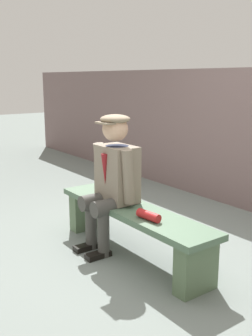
{
  "coord_description": "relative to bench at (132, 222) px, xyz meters",
  "views": [
    {
      "loc": [
        -2.76,
        2.07,
        1.61
      ],
      "look_at": [
        0.09,
        0.0,
        0.81
      ],
      "focal_mm": 42.67,
      "sensor_mm": 36.0,
      "label": 1
    }
  ],
  "objects": [
    {
      "name": "rolled_magazine",
      "position": [
        -0.34,
        0.08,
        0.17
      ],
      "size": [
        0.23,
        0.09,
        0.07
      ],
      "primitive_type": "cylinder",
      "rotation": [
        0.0,
        1.57,
        0.09
      ],
      "color": "#B21E1E",
      "rests_on": "bench"
    },
    {
      "name": "ground_plane",
      "position": [
        0.0,
        0.0,
        -0.32
      ],
      "size": [
        30.0,
        30.0,
        0.0
      ],
      "primitive_type": "plane",
      "color": "gray"
    },
    {
      "name": "bench",
      "position": [
        0.0,
        0.0,
        0.0
      ],
      "size": [
        1.88,
        0.42,
        0.46
      ],
      "color": "#4F6B52",
      "rests_on": "ground"
    },
    {
      "name": "seated_man",
      "position": [
        0.23,
        0.05,
        0.39
      ],
      "size": [
        0.57,
        0.54,
        1.28
      ],
      "color": "gray",
      "rests_on": "ground"
    }
  ]
}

